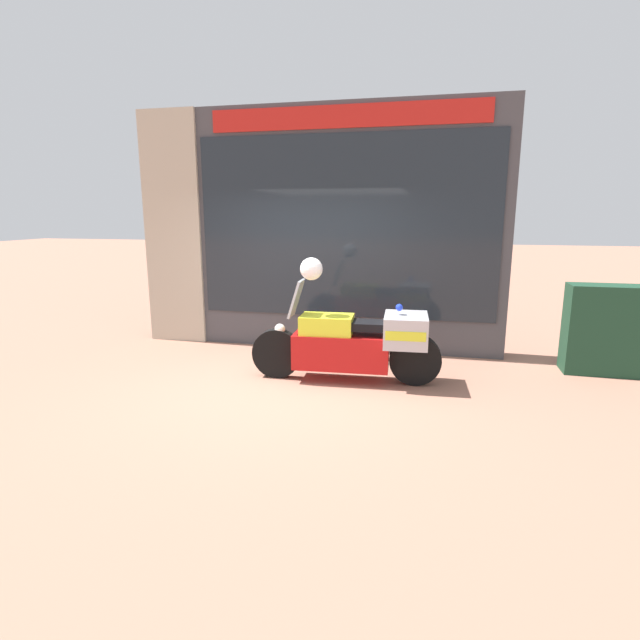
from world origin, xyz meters
TOP-DOWN VIEW (x-y plane):
  - ground_plane at (0.00, 0.00)m, footprint 60.00×60.00m
  - shop_building at (-0.43, 2.00)m, footprint 5.75×0.55m
  - window_display at (0.42, 2.03)m, footprint 4.31×0.30m
  - paramedic_motorcycle at (0.90, 0.37)m, footprint 2.44×0.71m
  - utility_cabinet at (4.04, 1.46)m, footprint 0.94×0.44m
  - white_helmet at (0.31, 0.33)m, footprint 0.28×0.28m

SIDE VIEW (x-z plane):
  - ground_plane at x=0.00m, z-range 0.00..0.00m
  - window_display at x=0.42m, z-range -0.50..1.43m
  - paramedic_motorcycle at x=0.90m, z-range -0.13..1.17m
  - utility_cabinet at x=4.04m, z-range 0.00..1.20m
  - white_helmet at x=0.31m, z-range 1.30..1.58m
  - shop_building at x=-0.43m, z-range 0.01..3.72m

